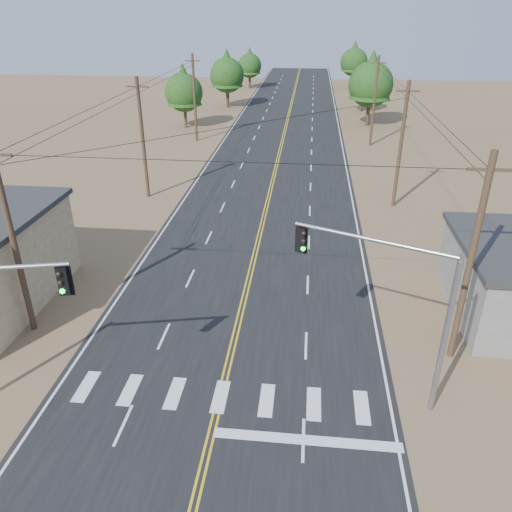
# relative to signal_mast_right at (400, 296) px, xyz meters

# --- Properties ---
(road) EXTENTS (15.00, 200.00, 0.02)m
(road) POSITION_rel_signal_mast_right_xyz_m (-7.06, 21.01, -4.94)
(road) COLOR black
(road) RESTS_ON ground
(utility_pole_left_near) EXTENTS (1.80, 0.30, 10.00)m
(utility_pole_left_near) POSITION_rel_signal_mast_right_xyz_m (-17.56, 3.01, 0.17)
(utility_pole_left_near) COLOR #4C3826
(utility_pole_left_near) RESTS_ON ground
(utility_pole_left_mid) EXTENTS (1.80, 0.30, 10.00)m
(utility_pole_left_mid) POSITION_rel_signal_mast_right_xyz_m (-17.56, 23.01, 0.17)
(utility_pole_left_mid) COLOR #4C3826
(utility_pole_left_mid) RESTS_ON ground
(utility_pole_left_far) EXTENTS (1.80, 0.30, 10.00)m
(utility_pole_left_far) POSITION_rel_signal_mast_right_xyz_m (-17.56, 43.01, 0.17)
(utility_pole_left_far) COLOR #4C3826
(utility_pole_left_far) RESTS_ON ground
(utility_pole_right_near) EXTENTS (1.80, 0.30, 10.00)m
(utility_pole_right_near) POSITION_rel_signal_mast_right_xyz_m (3.44, 3.01, 0.17)
(utility_pole_right_near) COLOR #4C3826
(utility_pole_right_near) RESTS_ON ground
(utility_pole_right_mid) EXTENTS (1.80, 0.30, 10.00)m
(utility_pole_right_mid) POSITION_rel_signal_mast_right_xyz_m (3.44, 23.01, 0.17)
(utility_pole_right_mid) COLOR #4C3826
(utility_pole_right_mid) RESTS_ON ground
(utility_pole_right_far) EXTENTS (1.80, 0.30, 10.00)m
(utility_pole_right_far) POSITION_rel_signal_mast_right_xyz_m (3.44, 43.01, 0.17)
(utility_pole_right_far) COLOR #4C3826
(utility_pole_right_far) RESTS_ON ground
(signal_mast_right) EXTENTS (6.08, 2.74, 7.26)m
(signal_mast_right) POSITION_rel_signal_mast_right_xyz_m (0.00, 0.00, 0.00)
(signal_mast_right) COLOR gray
(signal_mast_right) RESTS_ON ground
(tree_left_near) EXTENTS (4.97, 4.97, 8.28)m
(tree_left_near) POSITION_rel_signal_mast_right_xyz_m (-20.58, 50.08, 0.12)
(tree_left_near) COLOR #3F2D1E
(tree_left_near) RESTS_ON ground
(tree_left_mid) EXTENTS (5.38, 5.38, 8.97)m
(tree_left_mid) POSITION_rel_signal_mast_right_xyz_m (-17.21, 65.23, 0.54)
(tree_left_mid) COLOR #3F2D1E
(tree_left_mid) RESTS_ON ground
(tree_left_far) EXTENTS (4.59, 4.59, 7.65)m
(tree_left_far) POSITION_rel_signal_mast_right_xyz_m (-16.06, 85.85, -0.28)
(tree_left_far) COLOR #3F2D1E
(tree_left_far) RESTS_ON ground
(tree_right_near) EXTENTS (5.91, 5.91, 9.86)m
(tree_right_near) POSITION_rel_signal_mast_right_xyz_m (4.04, 53.88, 1.08)
(tree_right_near) COLOR #3F2D1E
(tree_right_near) RESTS_ON ground
(tree_right_mid) EXTENTS (4.23, 4.23, 7.06)m
(tree_right_mid) POSITION_rel_signal_mast_right_xyz_m (3.98, 64.05, -0.63)
(tree_right_mid) COLOR #3F2D1E
(tree_right_mid) RESTS_ON ground
(tree_right_far) EXTENTS (5.27, 5.27, 8.79)m
(tree_right_far) POSITION_rel_signal_mast_right_xyz_m (4.20, 88.31, 0.43)
(tree_right_far) COLOR #3F2D1E
(tree_right_far) RESTS_ON ground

